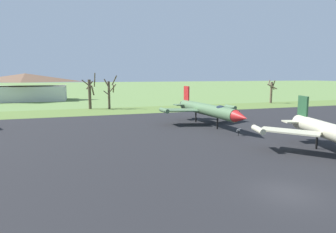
# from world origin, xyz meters

# --- Properties ---
(ground_plane) EXTENTS (600.00, 600.00, 0.00)m
(ground_plane) POSITION_xyz_m (0.00, 0.00, 0.00)
(ground_plane) COLOR #607F42
(asphalt_apron) EXTENTS (100.58, 49.20, 0.05)m
(asphalt_apron) POSITION_xyz_m (0.00, 14.76, 0.03)
(asphalt_apron) COLOR black
(asphalt_apron) RESTS_ON ground
(grass_verge_strip) EXTENTS (160.58, 12.00, 0.06)m
(grass_verge_strip) POSITION_xyz_m (0.00, 45.36, 0.03)
(grass_verge_strip) COLOR #587334
(grass_verge_strip) RESTS_ON ground
(jet_fighter_rear_left) EXTENTS (12.43, 17.82, 5.63)m
(jet_fighter_rear_left) POSITION_xyz_m (5.81, 23.59, 2.45)
(jet_fighter_rear_left) COLOR #4C6B47
(jet_fighter_rear_left) RESTS_ON ground
(info_placard_rear_left) EXTENTS (0.59, 0.33, 0.94)m
(info_placard_rear_left) POSITION_xyz_m (6.39, 16.00, 0.59)
(info_placard_rear_left) COLOR black
(info_placard_rear_left) RESTS_ON ground
(bare_tree_left_of_center) EXTENTS (3.01, 2.93, 7.97)m
(bare_tree_left_of_center) POSITION_xyz_m (-9.47, 50.47, 3.77)
(bare_tree_left_of_center) COLOR brown
(bare_tree_left_of_center) RESTS_ON ground
(bare_tree_center) EXTENTS (2.98, 2.94, 7.41)m
(bare_tree_center) POSITION_xyz_m (-5.35, 49.45, 3.74)
(bare_tree_center) COLOR brown
(bare_tree_center) RESTS_ON ground
(bare_tree_right_of_center) EXTENTS (2.65, 2.92, 6.23)m
(bare_tree_right_of_center) POSITION_xyz_m (37.07, 49.37, 3.34)
(bare_tree_right_of_center) COLOR brown
(bare_tree_right_of_center) RESTS_ON ground
(visitor_building) EXTENTS (23.01, 12.18, 7.96)m
(visitor_building) POSITION_xyz_m (-26.21, 77.75, 3.92)
(visitor_building) COLOR beige
(visitor_building) RESTS_ON ground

